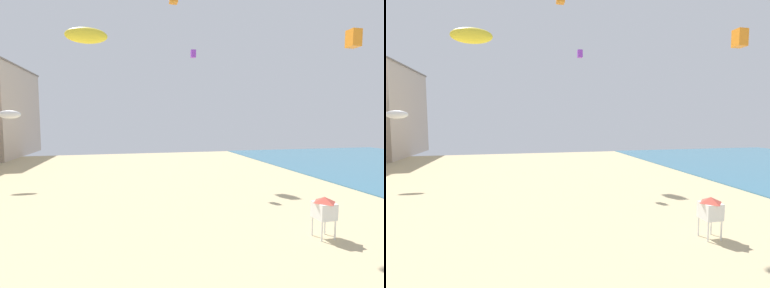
% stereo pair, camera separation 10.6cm
% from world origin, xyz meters
% --- Properties ---
extents(lifeguard_stand, '(1.10, 1.10, 2.55)m').
position_xyz_m(lifeguard_stand, '(11.89, 12.24, 1.84)').
color(lifeguard_stand, white).
rests_on(lifeguard_stand, ground).
extents(kite_white_parafoil, '(2.34, 0.65, 0.91)m').
position_xyz_m(kite_white_parafoil, '(-12.34, 32.63, 7.82)').
color(kite_white_parafoil, white).
extents(kite_yellow_parafoil, '(1.68, 0.47, 0.65)m').
position_xyz_m(kite_yellow_parafoil, '(-1.25, 10.24, 10.62)').
color(kite_yellow_parafoil, yellow).
extents(kite_purple_box, '(0.52, 0.52, 0.81)m').
position_xyz_m(kite_purple_box, '(7.55, 28.63, 14.49)').
color(kite_purple_box, purple).
extents(kite_orange_box_2, '(0.59, 0.59, 0.93)m').
position_xyz_m(kite_orange_box_2, '(12.50, 11.21, 11.64)').
color(kite_orange_box_2, orange).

